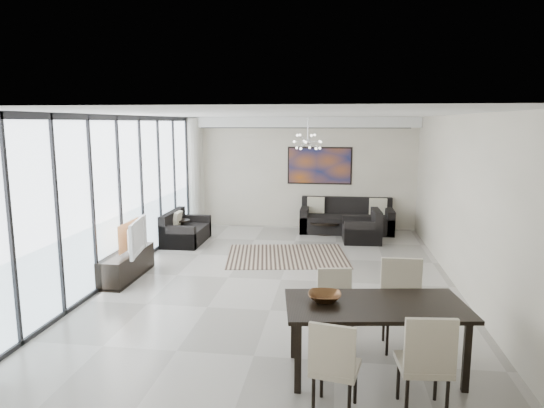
% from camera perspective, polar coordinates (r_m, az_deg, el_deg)
% --- Properties ---
extents(room_shell, '(6.00, 9.00, 2.90)m').
position_cam_1_polar(room_shell, '(8.35, 4.26, 0.48)').
color(room_shell, '#A8A39B').
rests_on(room_shell, ground).
extents(window_wall, '(0.37, 8.95, 2.90)m').
position_cam_1_polar(window_wall, '(9.15, -16.96, 1.00)').
color(window_wall, silver).
rests_on(window_wall, floor).
extents(soffit, '(5.98, 0.40, 0.26)m').
position_cam_1_polar(soffit, '(12.56, 3.37, 9.57)').
color(soffit, white).
rests_on(soffit, room_shell).
extents(painting, '(1.68, 0.04, 0.98)m').
position_cam_1_polar(painting, '(12.75, 5.62, 4.51)').
color(painting, '#A24E16').
rests_on(painting, room_shell).
extents(chandelier, '(0.66, 0.66, 0.71)m').
position_cam_1_polar(chandelier, '(10.75, 4.24, 7.33)').
color(chandelier, silver).
rests_on(chandelier, room_shell).
extents(rug, '(2.72, 2.24, 0.01)m').
position_cam_1_polar(rug, '(10.20, 1.78, -6.13)').
color(rug, black).
rests_on(rug, floor).
extents(coffee_table, '(0.88, 0.88, 0.31)m').
position_cam_1_polar(coffee_table, '(12.31, 6.25, -2.64)').
color(coffee_table, black).
rests_on(coffee_table, floor).
extents(bowl_coffee, '(0.28, 0.28, 0.08)m').
position_cam_1_polar(bowl_coffee, '(12.24, 6.45, -1.88)').
color(bowl_coffee, brown).
rests_on(bowl_coffee, coffee_table).
extents(sofa_main, '(2.33, 0.95, 0.85)m').
position_cam_1_polar(sofa_main, '(12.55, 8.75, -1.93)').
color(sofa_main, black).
rests_on(sofa_main, floor).
extents(loveseat, '(0.82, 1.45, 0.73)m').
position_cam_1_polar(loveseat, '(11.48, -10.26, -3.26)').
color(loveseat, black).
rests_on(loveseat, floor).
extents(armchair, '(0.90, 0.95, 0.76)m').
position_cam_1_polar(armchair, '(11.57, 10.66, -3.10)').
color(armchair, black).
rests_on(armchair, floor).
extents(side_table, '(0.36, 0.36, 0.49)m').
position_cam_1_polar(side_table, '(11.68, -10.47, -2.65)').
color(side_table, black).
rests_on(side_table, floor).
extents(tv_console, '(0.43, 1.54, 0.48)m').
position_cam_1_polar(tv_console, '(9.14, -16.72, -6.89)').
color(tv_console, black).
rests_on(tv_console, floor).
extents(television, '(0.30, 1.05, 0.60)m').
position_cam_1_polar(television, '(8.87, -16.14, -3.73)').
color(television, gray).
rests_on(television, tv_console).
extents(dining_table, '(2.07, 1.24, 0.81)m').
position_cam_1_polar(dining_table, '(5.54, 12.09, -12.21)').
color(dining_table, black).
rests_on(dining_table, floor).
extents(dining_chair_sw, '(0.51, 0.51, 0.95)m').
position_cam_1_polar(dining_chair_sw, '(4.82, 7.26, -17.92)').
color(dining_chair_sw, '#C0B69F').
rests_on(dining_chair_sw, floor).
extents(dining_chair_se, '(0.51, 0.51, 1.03)m').
position_cam_1_polar(dining_chair_se, '(4.96, 17.73, -16.90)').
color(dining_chair_se, '#C0B69F').
rests_on(dining_chair_se, floor).
extents(dining_chair_nw, '(0.50, 0.50, 0.94)m').
position_cam_1_polar(dining_chair_nw, '(6.27, 7.46, -11.29)').
color(dining_chair_nw, '#C0B69F').
rests_on(dining_chair_nw, floor).
extents(dining_chair_ne, '(0.51, 0.51, 1.09)m').
position_cam_1_polar(dining_chair_ne, '(6.31, 15.03, -10.51)').
color(dining_chair_ne, '#C0B69F').
rests_on(dining_chair_ne, floor).
extents(bowl_dining, '(0.37, 0.37, 0.09)m').
position_cam_1_polar(bowl_dining, '(5.49, 6.20, -10.81)').
color(bowl_dining, brown).
rests_on(bowl_dining, dining_table).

